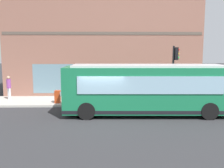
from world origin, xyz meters
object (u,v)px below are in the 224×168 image
city_bus_nearside (147,90)px  pedestrian_walking_along_curb (205,86)px  traffic_light_near_corner (175,63)px  newspaper_vending_box (58,97)px  pedestrian_by_light_pole (9,86)px  fire_hydrant (155,97)px

city_bus_nearside → pedestrian_walking_along_curb: 6.42m
traffic_light_near_corner → newspaper_vending_box: 8.76m
pedestrian_by_light_pole → traffic_light_near_corner: bearing=-96.4°
pedestrian_walking_along_curb → pedestrian_by_light_pole: (0.28, 15.07, 0.03)m
pedestrian_by_light_pole → newspaper_vending_box: 4.21m
city_bus_nearside → newspaper_vending_box: size_ratio=11.23×
traffic_light_near_corner → fire_hydrant: 2.84m
city_bus_nearside → traffic_light_near_corner: (2.76, -2.42, 1.44)m
pedestrian_walking_along_curb → newspaper_vending_box: pedestrian_walking_along_curb is taller
city_bus_nearside → fire_hydrant: 3.56m
city_bus_nearside → traffic_light_near_corner: traffic_light_near_corner is taller
fire_hydrant → pedestrian_walking_along_curb: bearing=-80.6°
fire_hydrant → newspaper_vending_box: (-0.33, 7.13, 0.09)m
traffic_light_near_corner → pedestrian_walking_along_curb: 3.43m
fire_hydrant → traffic_light_near_corner: bearing=-109.4°
city_bus_nearside → newspaper_vending_box: 6.73m
fire_hydrant → newspaper_vending_box: bearing=92.6°
city_bus_nearside → pedestrian_by_light_pole: 10.81m
city_bus_nearside → newspaper_vending_box: (2.89, 6.00, -0.95)m
city_bus_nearside → fire_hydrant: size_ratio=13.65×
pedestrian_walking_along_curb → fire_hydrant: bearing=99.4°
newspaper_vending_box → pedestrian_by_light_pole: bearing=72.2°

